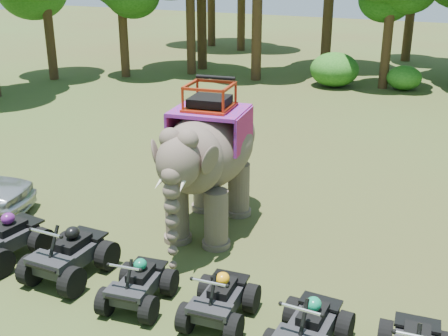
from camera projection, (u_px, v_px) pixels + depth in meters
The scene contains 11 objects.
ground at pixel (201, 262), 12.86m from camera, with size 110.00×110.00×0.00m, color #47381E.
elephant at pixel (209, 157), 13.89m from camera, with size 2.00×4.54×3.81m, color #4D3F38, non-canonical shape.
atv_0 at pixel (4, 232), 12.79m from camera, with size 1.32×1.81×1.34m, color black, non-canonical shape.
atv_1 at pixel (69, 248), 12.06m from camera, with size 1.36×1.86×1.38m, color black, non-canonical shape.
atv_2 at pixel (138, 278), 11.13m from camera, with size 1.14×1.56×1.16m, color black, non-canonical shape.
atv_3 at pixel (220, 294), 10.59m from camera, with size 1.17×1.60×1.19m, color black, non-canonical shape.
atv_4 at pixel (310, 321), 9.75m from camera, with size 1.23×1.68×1.24m, color black, non-canonical shape.
tree_0 at pixel (389, 25), 28.68m from camera, with size 4.59×4.59×6.56m, color #195114, non-canonical shape.
tree_28 at pixel (48, 15), 30.82m from camera, with size 4.95×4.95×7.07m, color #195114, non-canonical shape.
tree_29 at pixel (122, 17), 31.57m from camera, with size 4.76×4.76×6.80m, color #195114, non-canonical shape.
tree_30 at pixel (190, 7), 32.17m from camera, with size 5.40×5.40×7.72m, color #195114, non-canonical shape.
Camera 1 is at (5.47, -9.87, 6.56)m, focal length 45.00 mm.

